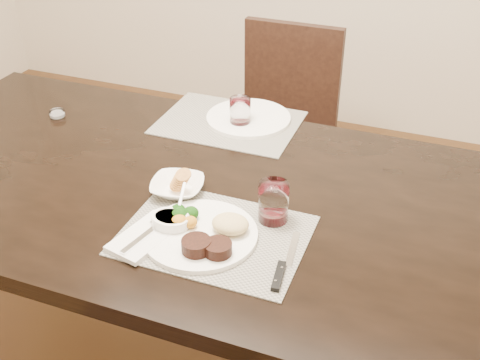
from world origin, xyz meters
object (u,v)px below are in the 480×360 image
at_px(chair_far, 283,121).
at_px(wine_glass_near, 273,204).
at_px(cracker_bowl, 177,186).
at_px(dinner_plate, 205,233).
at_px(steak_knife, 282,269).
at_px(far_plate, 248,118).

height_order(chair_far, wine_glass_near, chair_far).
bearing_deg(cracker_bowl, wine_glass_near, -4.77).
bearing_deg(dinner_plate, wine_glass_near, 52.33).
xyz_separation_m(chair_far, steak_knife, (0.36, -1.19, 0.26)).
xyz_separation_m(steak_knife, cracker_bowl, (-0.37, 0.21, 0.01)).
bearing_deg(steak_knife, cracker_bowl, 143.19).
height_order(cracker_bowl, wine_glass_near, wine_glass_near).
distance_m(steak_knife, cracker_bowl, 0.42).
bearing_deg(wine_glass_near, cracker_bowl, 175.23).
height_order(chair_far, dinner_plate, chair_far).
bearing_deg(far_plate, chair_far, 92.61).
height_order(dinner_plate, far_plate, dinner_plate).
xyz_separation_m(dinner_plate, cracker_bowl, (-0.15, 0.16, 0.00)).
height_order(dinner_plate, cracker_bowl, cracker_bowl).
bearing_deg(wine_glass_near, dinner_plate, -134.03).
bearing_deg(chair_far, steak_knife, -73.10).
bearing_deg(steak_knife, dinner_plate, 160.46).
height_order(steak_knife, wine_glass_near, wine_glass_near).
distance_m(steak_knife, far_plate, 0.77).
relative_size(dinner_plate, steak_knife, 1.27).
distance_m(wine_glass_near, far_plate, 0.57).
relative_size(dinner_plate, wine_glass_near, 2.68).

